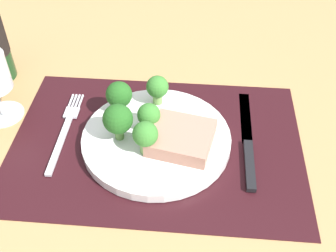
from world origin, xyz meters
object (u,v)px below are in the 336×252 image
Objects in this scene: fork at (65,130)px; knife at (248,145)px; steak at (181,138)px; plate at (156,139)px.

knife is (30.37, -0.89, 0.05)cm from fork.
steak is at bearing -172.45° from knife.
plate reaches higher than knife.
plate is 15.64cm from fork.
steak is at bearing -5.51° from fork.
steak is 19.99cm from fork.
plate is 14.82cm from knife.
plate is at bearing 179.66° from knife.
steak is 11.20cm from knife.
fork is at bearing 175.93° from knife.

